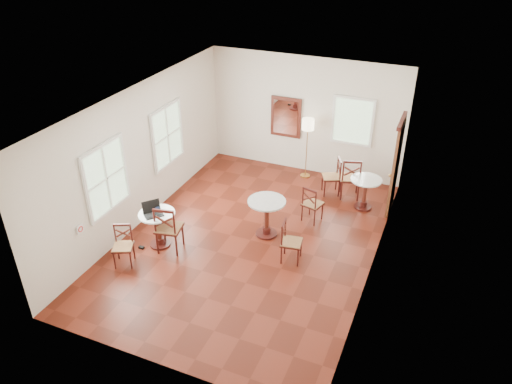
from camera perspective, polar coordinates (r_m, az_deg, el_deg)
ground at (r=10.33m, az=-0.65°, el=-5.58°), size 7.00×7.00×0.00m
room_shell at (r=9.60m, az=-0.40°, el=4.59°), size 5.02×7.02×3.01m
cafe_table_near at (r=10.12m, az=-11.27°, el=-3.82°), size 0.73×0.73×0.77m
cafe_table_mid at (r=10.21m, az=1.23°, el=-2.54°), size 0.79×0.79×0.84m
cafe_table_back at (r=11.44m, az=12.50°, el=0.21°), size 0.71×0.71×0.75m
chair_near_a at (r=9.91m, az=-10.09°, el=-4.14°), size 0.57×0.57×1.05m
chair_near_b at (r=9.81m, az=-15.14°, el=-6.02°), size 0.50×0.50×0.82m
chair_mid_a at (r=10.79m, az=6.51°, el=-1.37°), size 0.48×0.48×0.86m
chair_mid_b at (r=9.57m, az=4.00°, el=-5.76°), size 0.45×0.45×0.86m
chair_back_a at (r=11.77m, az=10.87°, el=1.62°), size 0.59×0.59×1.04m
chair_back_b at (r=11.90m, az=8.82°, el=1.78°), size 0.56×0.56×0.91m
floor_lamp at (r=12.24m, az=6.02°, el=7.35°), size 0.30×0.30×1.57m
laptop at (r=9.92m, az=-11.88°, el=-2.18°), size 0.46×0.46×0.25m
mouse at (r=9.89m, az=-11.78°, el=-2.59°), size 0.10×0.07×0.03m
navy_mug at (r=9.97m, az=-11.29°, el=-2.01°), size 0.13×0.08×0.10m
water_glass at (r=10.09m, az=-12.22°, el=-1.68°), size 0.06×0.06×0.10m
power_adapter at (r=10.35m, az=-13.12°, el=-6.26°), size 0.11×0.06×0.04m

